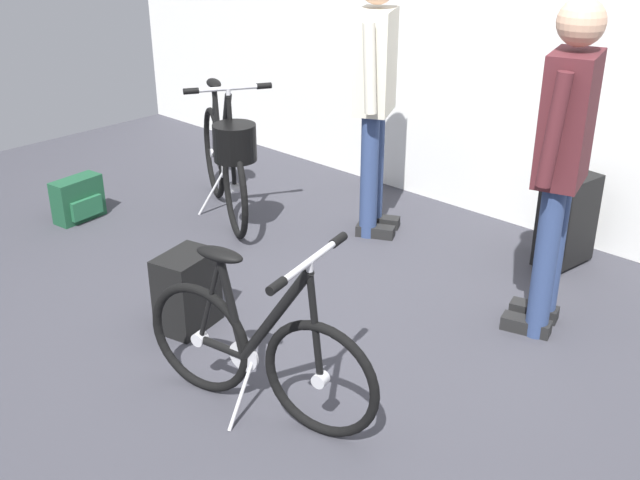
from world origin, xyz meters
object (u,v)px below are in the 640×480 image
(backpack_on_floor, at_px, (78,199))
(handbag_on_floor, at_px, (186,291))
(folding_bike_foreground, at_px, (257,349))
(visitor_near_wall, at_px, (562,154))
(rolling_suitcase, at_px, (567,220))
(display_bike_left, at_px, (226,158))
(visitor_browsing, at_px, (375,89))

(backpack_on_floor, bearing_deg, handbag_on_floor, -12.30)
(folding_bike_foreground, distance_m, visitor_near_wall, 1.64)
(rolling_suitcase, height_order, backpack_on_floor, rolling_suitcase)
(display_bike_left, relative_size, visitor_browsing, 0.75)
(folding_bike_foreground, bearing_deg, rolling_suitcase, 82.82)
(rolling_suitcase, distance_m, handbag_on_floor, 2.19)
(folding_bike_foreground, distance_m, display_bike_left, 2.06)
(visitor_near_wall, relative_size, handbag_on_floor, 4.06)
(visitor_near_wall, bearing_deg, folding_bike_foreground, -110.15)
(folding_bike_foreground, relative_size, backpack_on_floor, 3.15)
(folding_bike_foreground, relative_size, display_bike_left, 0.90)
(display_bike_left, bearing_deg, visitor_browsing, 33.48)
(display_bike_left, distance_m, handbag_on_floor, 1.36)
(visitor_near_wall, xyz_separation_m, rolling_suitcase, (-0.25, 0.72, -0.63))
(display_bike_left, bearing_deg, rolling_suitcase, 25.44)
(handbag_on_floor, bearing_deg, visitor_browsing, 93.17)
(visitor_near_wall, relative_size, rolling_suitcase, 1.93)
(display_bike_left, bearing_deg, backpack_on_floor, -138.20)
(visitor_browsing, bearing_deg, backpack_on_floor, -142.25)
(visitor_near_wall, distance_m, backpack_on_floor, 3.13)
(visitor_browsing, distance_m, rolling_suitcase, 1.35)
(visitor_browsing, xyz_separation_m, rolling_suitcase, (1.13, 0.39, -0.64))
(rolling_suitcase, relative_size, backpack_on_floor, 2.40)
(display_bike_left, height_order, visitor_near_wall, visitor_near_wall)
(rolling_suitcase, height_order, handbag_on_floor, rolling_suitcase)
(display_bike_left, height_order, visitor_browsing, visitor_browsing)
(visitor_browsing, bearing_deg, handbag_on_floor, -86.83)
(visitor_browsing, relative_size, backpack_on_floor, 4.68)
(display_bike_left, xyz_separation_m, visitor_browsing, (0.79, 0.52, 0.49))
(rolling_suitcase, relative_size, handbag_on_floor, 2.10)
(visitor_browsing, xyz_separation_m, handbag_on_floor, (0.09, -1.54, -0.73))
(display_bike_left, bearing_deg, handbag_on_floor, -49.37)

